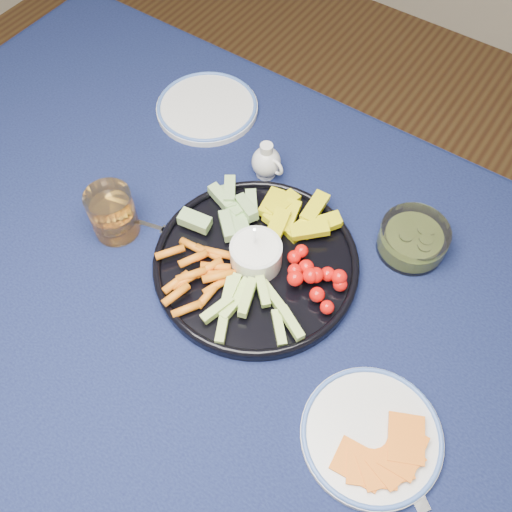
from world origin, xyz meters
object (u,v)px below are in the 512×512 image
Objects in this scene: juice_tumbler at (113,215)px; cheese_plate at (372,435)px; side_plate_extra at (207,107)px; creamer_pitcher at (267,162)px; dining_table at (222,311)px; crudite_platter at (255,260)px; pickle_bowl at (413,240)px.

cheese_plate is at bearing -7.04° from juice_tumbler.
cheese_plate is at bearing -33.68° from side_plate_extra.
cheese_plate is at bearing -39.04° from creamer_pitcher.
side_plate_extra is (-0.63, 0.42, -0.00)m from cheese_plate.
dining_table is at bearing 167.40° from cheese_plate.
dining_table is 0.31m from creamer_pitcher.
dining_table is at bearing -108.48° from crudite_platter.
juice_tumbler reaches higher than dining_table.
juice_tumbler is 0.36m from side_plate_extra.
cheese_plate reaches higher than dining_table.
dining_table is 16.62× the size of juice_tumbler.
crudite_platter is 0.29m from pickle_bowl.
pickle_bowl is at bearing 0.20° from creamer_pitcher.
creamer_pitcher is 0.37× the size of side_plate_extra.
crudite_platter is at bearing 154.61° from cheese_plate.
crudite_platter is at bearing 71.52° from dining_table.
creamer_pitcher reaches higher than side_plate_extra.
juice_tumbler reaches higher than side_plate_extra.
side_plate_extra is at bearing 171.76° from pickle_bowl.
cheese_plate is (0.34, -0.08, 0.10)m from dining_table.
juice_tumbler reaches higher than creamer_pitcher.
creamer_pitcher is 0.37× the size of cheese_plate.
crudite_platter is 1.67× the size of side_plate_extra.
cheese_plate reaches higher than side_plate_extra.
pickle_bowl is (0.32, 0.00, -0.01)m from creamer_pitcher.
creamer_pitcher is 0.31m from juice_tumbler.
crudite_platter is 1.71× the size of cheese_plate.
juice_tumbler reaches higher than cheese_plate.
cheese_plate is 0.98× the size of side_plate_extra.
cheese_plate is at bearing -12.60° from dining_table.
pickle_bowl is (0.21, 0.19, 0.00)m from crudite_platter.
creamer_pitcher is 0.65× the size of pickle_bowl.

